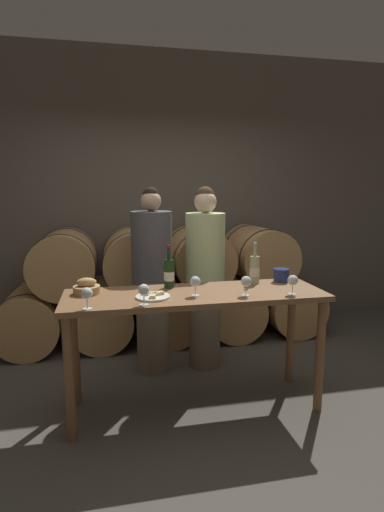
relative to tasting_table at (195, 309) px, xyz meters
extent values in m
plane|color=#4C473F|center=(0.00, 0.00, -0.77)|extent=(10.00, 10.00, 0.00)
cube|color=#60594F|center=(0.00, 2.05, 0.83)|extent=(10.00, 0.12, 3.20)
cylinder|color=tan|center=(-1.41, 1.49, -0.45)|extent=(0.64, 0.89, 0.64)
cylinder|color=#2D2D33|center=(-1.41, 1.20, -0.45)|extent=(0.65, 0.02, 0.65)
cylinder|color=#2D2D33|center=(-1.41, 1.77, -0.45)|extent=(0.65, 0.02, 0.65)
cylinder|color=tan|center=(-0.71, 1.49, -0.45)|extent=(0.64, 0.89, 0.64)
cylinder|color=#2D2D33|center=(-0.71, 1.20, -0.45)|extent=(0.65, 0.02, 0.65)
cylinder|color=#2D2D33|center=(-0.71, 1.77, -0.45)|extent=(0.65, 0.02, 0.65)
cylinder|color=tan|center=(0.00, 1.49, -0.45)|extent=(0.64, 0.89, 0.64)
cylinder|color=#2D2D33|center=(0.00, 1.20, -0.45)|extent=(0.65, 0.02, 0.65)
cylinder|color=#2D2D33|center=(0.00, 1.77, -0.45)|extent=(0.65, 0.02, 0.65)
cylinder|color=tan|center=(0.71, 1.49, -0.45)|extent=(0.64, 0.89, 0.64)
cylinder|color=#2D2D33|center=(0.71, 1.20, -0.45)|extent=(0.65, 0.02, 0.65)
cylinder|color=#2D2D33|center=(0.71, 1.77, -0.45)|extent=(0.65, 0.02, 0.65)
cylinder|color=tan|center=(1.41, 1.49, -0.45)|extent=(0.64, 0.89, 0.64)
cylinder|color=#2D2D33|center=(1.41, 1.20, -0.45)|extent=(0.65, 0.02, 0.65)
cylinder|color=#2D2D33|center=(1.41, 1.77, -0.45)|extent=(0.65, 0.02, 0.65)
cylinder|color=tan|center=(-1.06, 1.49, 0.12)|extent=(0.64, 0.89, 0.64)
cylinder|color=#2D2D33|center=(-1.06, 1.20, 0.12)|extent=(0.65, 0.02, 0.65)
cylinder|color=#2D2D33|center=(-1.06, 1.77, 0.12)|extent=(0.65, 0.02, 0.65)
cylinder|color=tan|center=(-0.35, 1.49, 0.12)|extent=(0.64, 0.89, 0.64)
cylinder|color=#2D2D33|center=(-0.35, 1.20, 0.12)|extent=(0.65, 0.02, 0.65)
cylinder|color=#2D2D33|center=(-0.35, 1.77, 0.12)|extent=(0.65, 0.02, 0.65)
cylinder|color=tan|center=(0.35, 1.49, 0.12)|extent=(0.64, 0.89, 0.64)
cylinder|color=#2D2D33|center=(0.35, 1.20, 0.12)|extent=(0.65, 0.02, 0.65)
cylinder|color=#2D2D33|center=(0.35, 1.77, 0.12)|extent=(0.65, 0.02, 0.65)
cylinder|color=tan|center=(1.06, 1.49, 0.12)|extent=(0.64, 0.89, 0.64)
cylinder|color=#2D2D33|center=(1.06, 1.20, 0.12)|extent=(0.65, 0.02, 0.65)
cylinder|color=#2D2D33|center=(1.06, 1.77, 0.12)|extent=(0.65, 0.02, 0.65)
cylinder|color=brown|center=(-0.88, -0.24, -0.34)|extent=(0.06, 0.06, 0.86)
cylinder|color=brown|center=(0.88, -0.24, -0.34)|extent=(0.06, 0.06, 0.86)
cylinder|color=brown|center=(-0.88, 0.24, -0.34)|extent=(0.06, 0.06, 0.86)
cylinder|color=brown|center=(0.88, 0.24, -0.34)|extent=(0.06, 0.06, 0.86)
cube|color=brown|center=(0.00, 0.00, 0.11)|extent=(1.89, 0.60, 0.04)
cylinder|color=#756651|center=(-0.24, 0.69, -0.37)|extent=(0.29, 0.29, 0.81)
cylinder|color=#4C4C51|center=(-0.24, 0.69, 0.36)|extent=(0.36, 0.36, 0.64)
sphere|color=tan|center=(-0.24, 0.69, 0.77)|extent=(0.18, 0.18, 0.18)
sphere|color=black|center=(-0.24, 0.70, 0.82)|extent=(0.14, 0.14, 0.14)
cylinder|color=#756651|center=(0.24, 0.69, -0.37)|extent=(0.29, 0.29, 0.80)
cylinder|color=beige|center=(0.24, 0.69, 0.34)|extent=(0.35, 0.35, 0.63)
sphere|color=beige|center=(0.24, 0.69, 0.76)|extent=(0.20, 0.20, 0.20)
sphere|color=#47331E|center=(0.24, 0.70, 0.81)|extent=(0.16, 0.16, 0.16)
cylinder|color=#193819|center=(-0.16, 0.19, 0.23)|extent=(0.08, 0.08, 0.22)
cylinder|color=#193819|center=(-0.16, 0.19, 0.39)|extent=(0.03, 0.03, 0.09)
cylinder|color=maroon|center=(-0.16, 0.19, 0.44)|extent=(0.03, 0.03, 0.02)
cylinder|color=white|center=(-0.16, 0.19, 0.22)|extent=(0.08, 0.08, 0.07)
cylinder|color=#ADBC7F|center=(0.53, 0.20, 0.23)|extent=(0.08, 0.08, 0.22)
cylinder|color=#ADBC7F|center=(0.53, 0.20, 0.39)|extent=(0.03, 0.03, 0.09)
cylinder|color=#B7B7BC|center=(0.53, 0.20, 0.44)|extent=(0.03, 0.03, 0.02)
cylinder|color=white|center=(0.53, 0.20, 0.22)|extent=(0.08, 0.08, 0.07)
cylinder|color=navy|center=(0.76, 0.20, 0.18)|extent=(0.12, 0.12, 0.10)
cylinder|color=navy|center=(0.76, 0.20, 0.22)|extent=(0.13, 0.13, 0.01)
cylinder|color=tan|center=(-0.77, 0.13, 0.15)|extent=(0.19, 0.19, 0.06)
ellipsoid|color=tan|center=(-0.77, 0.13, 0.21)|extent=(0.14, 0.09, 0.07)
cylinder|color=white|center=(-0.32, -0.07, 0.13)|extent=(0.24, 0.24, 0.01)
cube|color=#E0CC7F|center=(-0.27, -0.05, 0.15)|extent=(0.07, 0.06, 0.02)
cube|color=beige|center=(-0.36, -0.04, 0.15)|extent=(0.07, 0.07, 0.02)
cube|color=beige|center=(-0.33, -0.13, 0.15)|extent=(0.05, 0.06, 0.02)
cylinder|color=white|center=(-0.75, -0.26, 0.13)|extent=(0.06, 0.06, 0.00)
cylinder|color=white|center=(-0.75, -0.26, 0.16)|extent=(0.01, 0.01, 0.07)
sphere|color=white|center=(-0.75, -0.26, 0.23)|extent=(0.07, 0.07, 0.07)
cylinder|color=white|center=(-0.39, -0.24, 0.13)|extent=(0.06, 0.06, 0.00)
cylinder|color=white|center=(-0.39, -0.24, 0.16)|extent=(0.01, 0.01, 0.07)
sphere|color=white|center=(-0.39, -0.24, 0.23)|extent=(0.07, 0.07, 0.07)
cylinder|color=white|center=(-0.02, -0.08, 0.13)|extent=(0.06, 0.06, 0.00)
cylinder|color=white|center=(-0.02, -0.08, 0.16)|extent=(0.01, 0.01, 0.07)
sphere|color=white|center=(-0.02, -0.08, 0.23)|extent=(0.07, 0.07, 0.07)
cylinder|color=white|center=(0.33, -0.15, 0.13)|extent=(0.06, 0.06, 0.00)
cylinder|color=white|center=(0.33, -0.15, 0.16)|extent=(0.01, 0.01, 0.07)
sphere|color=white|center=(0.33, -0.15, 0.23)|extent=(0.07, 0.07, 0.07)
cylinder|color=white|center=(0.67, -0.19, 0.13)|extent=(0.06, 0.06, 0.00)
cylinder|color=white|center=(0.67, -0.19, 0.16)|extent=(0.01, 0.01, 0.07)
sphere|color=white|center=(0.67, -0.19, 0.23)|extent=(0.07, 0.07, 0.07)
camera|label=1|loc=(-0.60, -2.75, 0.87)|focal=28.00mm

